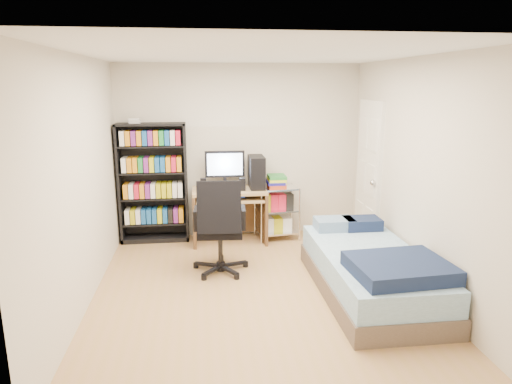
{
  "coord_description": "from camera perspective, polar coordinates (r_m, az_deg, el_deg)",
  "views": [
    {
      "loc": [
        -0.57,
        -4.58,
        2.21
      ],
      "look_at": [
        0.04,
        0.4,
        1.02
      ],
      "focal_mm": 32.0,
      "sensor_mm": 36.0,
      "label": 1
    }
  ],
  "objects": [
    {
      "name": "room",
      "position": [
        4.72,
        0.07,
        1.6
      ],
      "size": [
        3.58,
        4.08,
        2.58
      ],
      "color": "#A77C53",
      "rests_on": "ground"
    },
    {
      "name": "media_shelf",
      "position": [
        6.6,
        -12.72,
        1.27
      ],
      "size": [
        0.95,
        0.32,
        1.76
      ],
      "color": "black",
      "rests_on": "room"
    },
    {
      "name": "computer_desk",
      "position": [
        6.48,
        -2.48,
        -0.15
      ],
      "size": [
        1.03,
        0.6,
        1.3
      ],
      "color": "tan",
      "rests_on": "room"
    },
    {
      "name": "office_chair",
      "position": [
        5.46,
        -4.5,
        -6.38
      ],
      "size": [
        0.73,
        0.73,
        1.16
      ],
      "rotation": [
        0.0,
        0.0,
        -0.06
      ],
      "color": "black",
      "rests_on": "room"
    },
    {
      "name": "wire_cart",
      "position": [
        6.58,
        2.65,
        -0.66
      ],
      "size": [
        0.63,
        0.49,
        0.95
      ],
      "rotation": [
        0.0,
        0.0,
        0.12
      ],
      "color": "silver",
      "rests_on": "room"
    },
    {
      "name": "bed",
      "position": [
        5.1,
        14.21,
        -9.54
      ],
      "size": [
        1.05,
        2.1,
        0.6
      ],
      "color": "brown",
      "rests_on": "room"
    },
    {
      "name": "door",
      "position": [
        6.48,
        13.87,
        2.18
      ],
      "size": [
        0.12,
        0.8,
        2.0
      ],
      "color": "silver",
      "rests_on": "room"
    }
  ]
}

